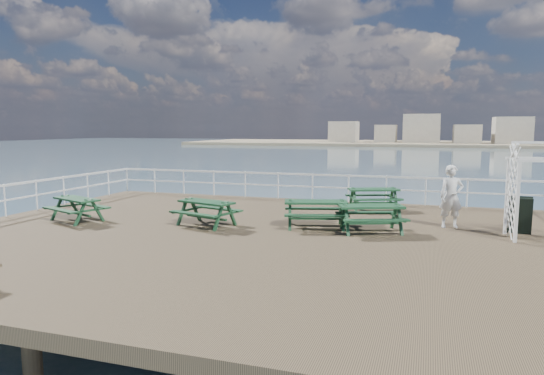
{
  "coord_description": "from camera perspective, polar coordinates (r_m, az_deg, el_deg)",
  "views": [
    {
      "loc": [
        4.52,
        -12.36,
        2.95
      ],
      "look_at": [
        -0.12,
        1.86,
        1.1
      ],
      "focal_mm": 32.0,
      "sensor_mm": 36.0,
      "label": 1
    }
  ],
  "objects": [
    {
      "name": "railing",
      "position": [
        15.76,
        0.96,
        -0.53
      ],
      "size": [
        17.77,
        13.76,
        1.1
      ],
      "color": "white",
      "rests_on": "ground"
    },
    {
      "name": "person",
      "position": [
        15.27,
        20.34,
        -1.0
      ],
      "size": [
        0.77,
        0.6,
        1.86
      ],
      "primitive_type": "imported",
      "rotation": [
        0.0,
        0.0,
        0.25
      ],
      "color": "silver",
      "rests_on": "ground"
    },
    {
      "name": "sea_backdrop",
      "position": [
        146.69,
        21.28,
        5.21
      ],
      "size": [
        300.0,
        300.0,
        9.2
      ],
      "color": "#476877",
      "rests_on": "ground"
    },
    {
      "name": "picnic_table_a",
      "position": [
        14.81,
        -7.73,
        -2.37
      ],
      "size": [
        2.07,
        1.84,
        0.85
      ],
      "rotation": [
        0.0,
        0.0,
        -0.28
      ],
      "color": "#133519",
      "rests_on": "ground"
    },
    {
      "name": "picnic_table_d",
      "position": [
        16.59,
        -22.0,
        -1.84
      ],
      "size": [
        2.1,
        1.91,
        0.84
      ],
      "rotation": [
        0.0,
        0.0,
        -0.37
      ],
      "color": "#133519",
      "rests_on": "ground"
    },
    {
      "name": "sandwich_board",
      "position": [
        15.2,
        27.09,
        -2.96
      ],
      "size": [
        0.7,
        0.56,
        1.05
      ],
      "rotation": [
        0.0,
        0.0,
        -0.15
      ],
      "color": "black",
      "rests_on": "ground"
    },
    {
      "name": "picnic_table_e",
      "position": [
        14.04,
        11.58,
        -2.91
      ],
      "size": [
        2.19,
        1.99,
        0.87
      ],
      "rotation": [
        0.0,
        0.0,
        0.36
      ],
      "color": "#133519",
      "rests_on": "ground"
    },
    {
      "name": "picnic_table_b",
      "position": [
        14.46,
        5.18,
        -2.43
      ],
      "size": [
        2.18,
        1.93,
        0.9
      ],
      "rotation": [
        0.0,
        0.0,
        0.27
      ],
      "color": "#133519",
      "rests_on": "ground"
    },
    {
      "name": "picnic_table_c",
      "position": [
        17.92,
        11.85,
        -0.79
      ],
      "size": [
        2.18,
        1.98,
        0.87
      ],
      "rotation": [
        0.0,
        0.0,
        0.37
      ],
      "color": "#133519",
      "rests_on": "ground"
    },
    {
      "name": "ground",
      "position": [
        13.52,
        -1.98,
        -6.21
      ],
      "size": [
        18.0,
        14.0,
        0.3
      ],
      "primitive_type": "cube",
      "color": "brown",
      "rests_on": "ground"
    }
  ]
}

